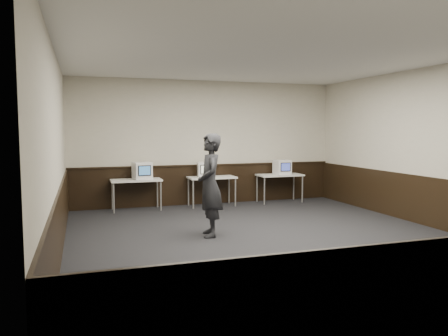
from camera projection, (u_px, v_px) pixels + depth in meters
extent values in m
plane|color=black|center=(270.00, 240.00, 7.74)|extent=(8.00, 8.00, 0.00)
plane|color=white|center=(271.00, 56.00, 7.46)|extent=(8.00, 8.00, 0.00)
plane|color=beige|center=(207.00, 143.00, 11.38)|extent=(7.00, 0.00, 7.00)
plane|color=beige|center=(56.00, 153.00, 6.51)|extent=(0.00, 8.00, 8.00)
plane|color=beige|center=(431.00, 147.00, 8.68)|extent=(0.00, 8.00, 8.00)
cube|color=black|center=(208.00, 185.00, 11.46)|extent=(6.98, 0.04, 1.00)
cube|color=black|center=(60.00, 225.00, 6.61)|extent=(0.04, 7.98, 1.00)
cube|color=black|center=(428.00, 202.00, 8.78)|extent=(0.04, 7.98, 1.00)
cube|color=black|center=(208.00, 165.00, 11.40)|extent=(6.98, 0.06, 0.04)
cube|color=silver|center=(136.00, 180.00, 10.49)|extent=(1.20, 0.60, 0.04)
cylinder|color=#999999|center=(114.00, 198.00, 10.12)|extent=(0.04, 0.04, 0.71)
cylinder|color=#999999|center=(161.00, 196.00, 10.46)|extent=(0.04, 0.04, 0.71)
cylinder|color=#999999|center=(112.00, 195.00, 10.59)|extent=(0.04, 0.04, 0.71)
cylinder|color=#999999|center=(157.00, 193.00, 10.93)|extent=(0.04, 0.04, 0.71)
cube|color=silver|center=(212.00, 177.00, 11.08)|extent=(1.20, 0.60, 0.04)
cylinder|color=#999999|center=(193.00, 194.00, 10.71)|extent=(0.04, 0.04, 0.71)
cylinder|color=#999999|center=(235.00, 192.00, 11.05)|extent=(0.04, 0.04, 0.71)
cylinder|color=#999999|center=(188.00, 192.00, 11.18)|extent=(0.04, 0.04, 0.71)
cylinder|color=#999999|center=(229.00, 190.00, 11.52)|extent=(0.04, 0.04, 0.71)
cube|color=silver|center=(280.00, 175.00, 11.67)|extent=(1.20, 0.60, 0.04)
cylinder|color=#999999|center=(264.00, 191.00, 11.30)|extent=(0.04, 0.04, 0.71)
cylinder|color=#999999|center=(302.00, 189.00, 11.64)|extent=(0.04, 0.04, 0.71)
cylinder|color=#999999|center=(257.00, 189.00, 11.77)|extent=(0.04, 0.04, 0.71)
cylinder|color=#999999|center=(294.00, 187.00, 12.11)|extent=(0.04, 0.04, 0.71)
cube|color=white|center=(142.00, 171.00, 10.50)|extent=(0.47, 0.49, 0.41)
cube|color=black|center=(145.00, 171.00, 10.30)|extent=(0.31, 0.06, 0.25)
cube|color=#34689B|center=(145.00, 171.00, 10.29)|extent=(0.27, 0.04, 0.21)
cube|color=white|center=(205.00, 170.00, 11.00)|extent=(0.43, 0.45, 0.38)
cube|color=black|center=(206.00, 170.00, 10.81)|extent=(0.28, 0.06, 0.23)
cube|color=silver|center=(206.00, 170.00, 10.80)|extent=(0.24, 0.04, 0.19)
cube|color=white|center=(282.00, 167.00, 11.66)|extent=(0.40, 0.41, 0.39)
cube|color=black|center=(286.00, 167.00, 11.46)|extent=(0.29, 0.02, 0.23)
cube|color=#3A49AD|center=(286.00, 167.00, 11.46)|extent=(0.25, 0.01, 0.19)
imported|color=black|center=(210.00, 185.00, 7.93)|extent=(0.54, 0.74, 1.88)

